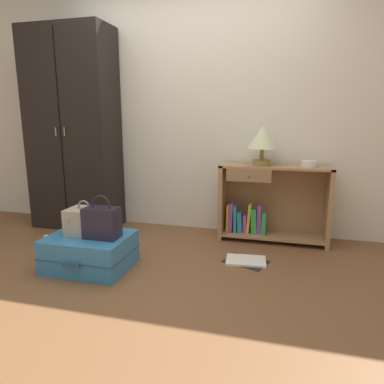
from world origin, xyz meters
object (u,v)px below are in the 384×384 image
Objects in this scene: bookshelf at (269,203)px; bowl at (309,164)px; bottle at (47,248)px; train_case at (85,221)px; table_lamp at (263,139)px; handbag at (102,222)px; wardrobe at (74,131)px; open_book_on_floor at (246,261)px; suitcase_large at (90,252)px.

bookshelf is 6.99× the size of bowl.
bowl reaches higher than bottle.
table_lamp is at bearing 37.00° from train_case.
bowl is (0.44, 0.01, -0.22)m from table_lamp.
bowl is at bearing -3.98° from bookshelf.
handbag is (-1.23, -1.08, 0.03)m from bookshelf.
wardrobe is at bearing 106.71° from bottle.
bottle reaches higher than open_book_on_floor.
bowl is at bearing 50.54° from open_book_on_floor.
bottle is (-1.72, -0.97, -0.90)m from table_lamp.
suitcase_large is (-1.27, -1.03, -0.86)m from table_lamp.
suitcase_large is 2.31× the size of train_case.
bowl is at bearing 29.89° from train_case.
train_case is at bearing -54.72° from wardrobe.
wardrobe is at bearing 125.28° from train_case.
train_case is at bearing 165.14° from handbag.
train_case is 1.33× the size of bottle.
bottle is (-2.16, -0.98, -0.68)m from bowl.
table_lamp is 1.35× the size of train_case.
bowl is at bearing 33.89° from handbag.
wardrobe reaches higher than suitcase_large.
table_lamp is 1.77m from train_case.
wardrobe reaches higher than handbag.
bookshelf is 2.54× the size of open_book_on_floor.
wardrobe is at bearing 126.34° from suitcase_large.
suitcase_large is at bearing -141.66° from bookshelf.
bowl reaches higher than suitcase_large.
handbag is at bearing -49.55° from wardrobe.
handbag reaches higher than suitcase_large.
table_lamp is 0.49m from bowl.
train_case is at bearing -4.25° from bottle.
handbag reaches higher than train_case.
suitcase_large is 0.46m from bottle.
bowl is 0.36× the size of open_book_on_floor.
open_book_on_floor is at bearing -129.46° from bowl.
bowl is 2.07m from train_case.
open_book_on_floor is (1.08, 0.46, -0.39)m from handbag.
bowl is at bearing 31.54° from suitcase_large.
bowl is 1.10m from open_book_on_floor.
table_lamp reaches higher than handbag.
bookshelf is at bearing 38.34° from suitcase_large.
bookshelf reaches higher than train_case.
bottle is 1.71m from open_book_on_floor.
handbag is 1.61× the size of bottle.
handbag is (-1.14, -1.04, -0.60)m from table_lamp.
bottle is (0.28, -0.94, -0.96)m from wardrobe.
open_book_on_floor is (1.95, -0.56, -1.05)m from wardrobe.
wardrobe is 1.37m from train_case.
open_book_on_floor is (-0.15, -0.63, -0.36)m from bookshelf.
wardrobe is 2.20m from bookshelf.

